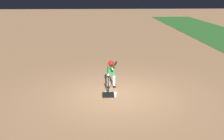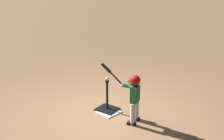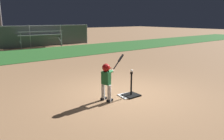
% 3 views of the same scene
% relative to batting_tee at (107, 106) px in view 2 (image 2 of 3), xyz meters
% --- Properties ---
extents(ground_plane, '(90.00, 90.00, 0.00)m').
position_rel_batting_tee_xyz_m(ground_plane, '(-0.03, 0.29, -0.09)').
color(ground_plane, '#99704C').
extents(home_plate, '(0.50, 0.50, 0.02)m').
position_rel_batting_tee_xyz_m(home_plate, '(-0.08, 0.07, -0.08)').
color(home_plate, white).
rests_on(home_plate, ground_plane).
extents(batting_tee, '(0.45, 0.40, 0.71)m').
position_rel_batting_tee_xyz_m(batting_tee, '(0.00, 0.00, 0.00)').
color(batting_tee, black).
rests_on(batting_tee, ground_plane).
extents(batter_child, '(0.84, 0.35, 1.20)m').
position_rel_batting_tee_xyz_m(batter_child, '(-0.76, 0.14, 0.56)').
color(batter_child, silver).
rests_on(batter_child, ground_plane).
extents(baseball, '(0.07, 0.07, 0.07)m').
position_rel_batting_tee_xyz_m(baseball, '(-0.00, 0.00, 0.65)').
color(baseball, white).
rests_on(baseball, batting_tee).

